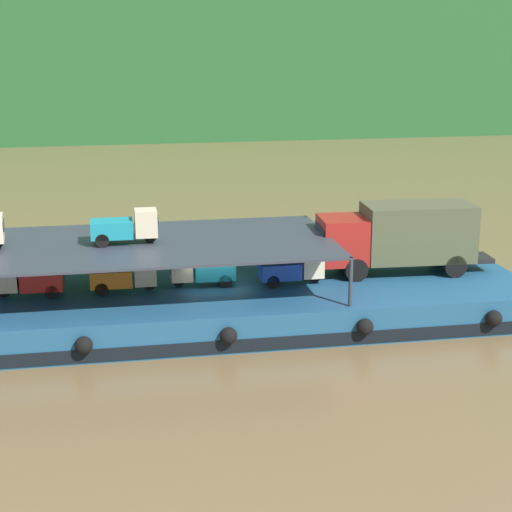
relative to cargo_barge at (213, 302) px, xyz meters
name	(u,v)px	position (x,y,z in m)	size (l,w,h in m)	color
ground_plane	(213,319)	(0.00, 0.03, -0.75)	(400.00, 400.00, 0.00)	brown
cargo_barge	(213,302)	(0.00, 0.00, 0.00)	(26.84, 8.96, 1.50)	navy
covered_lorry	(400,236)	(8.44, 0.41, 2.44)	(7.93, 2.58, 3.10)	maroon
cargo_rack	(120,245)	(-3.80, 0.03, 2.69)	(17.64, 7.63, 2.00)	#2D333D
mini_truck_lower_aft	(28,280)	(-7.56, -0.02, 1.44)	(2.77, 1.25, 1.38)	red
mini_truck_lower_mid	(125,275)	(-3.67, -0.10, 1.44)	(2.76, 1.23, 1.38)	orange
mini_truck_lower_fore	(201,269)	(-0.46, 0.17, 1.44)	(2.76, 1.24, 1.38)	teal
mini_truck_lower_bow	(292,268)	(3.39, -0.31, 1.44)	(2.76, 1.23, 1.38)	#1E47B7
mini_truck_upper_mid	(126,227)	(-3.56, 0.10, 3.44)	(2.75, 1.22, 1.38)	teal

